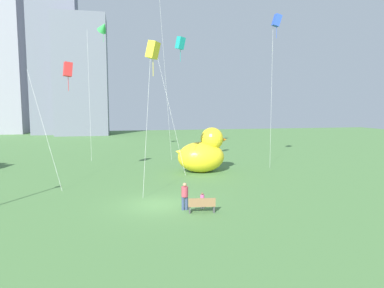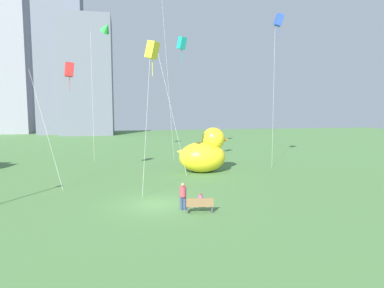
{
  "view_description": "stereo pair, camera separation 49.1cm",
  "coord_description": "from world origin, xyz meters",
  "px_view_note": "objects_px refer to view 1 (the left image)",
  "views": [
    {
      "loc": [
        -2.35,
        -20.98,
        6.13
      ],
      "look_at": [
        3.03,
        3.93,
        3.37
      ],
      "focal_mm": 31.95,
      "sensor_mm": 36.0,
      "label": 1
    },
    {
      "loc": [
        -1.87,
        -21.08,
        6.13
      ],
      "look_at": [
        3.03,
        3.93,
        3.37
      ],
      "focal_mm": 31.95,
      "sensor_mm": 36.0,
      "label": 2
    }
  ],
  "objects_px": {
    "park_bench": "(202,205)",
    "kite_yellow": "(153,51)",
    "person_child": "(202,200)",
    "kite_red": "(68,70)",
    "kite_teal": "(180,44)",
    "kite_blue": "(277,22)",
    "giant_inflatable_duck": "(203,153)",
    "person_adult": "(185,195)",
    "kite_green": "(103,27)"
  },
  "relations": [
    {
      "from": "park_bench",
      "to": "kite_yellow",
      "type": "xyz_separation_m",
      "value": [
        -2.32,
        4.14,
        9.33
      ]
    },
    {
      "from": "person_child",
      "to": "kite_red",
      "type": "relative_size",
      "value": 0.1
    },
    {
      "from": "kite_teal",
      "to": "kite_blue",
      "type": "bearing_deg",
      "value": -0.71
    },
    {
      "from": "giant_inflatable_duck",
      "to": "kite_yellow",
      "type": "height_order",
      "value": "kite_yellow"
    },
    {
      "from": "park_bench",
      "to": "kite_blue",
      "type": "relative_size",
      "value": 0.11
    },
    {
      "from": "kite_red",
      "to": "kite_teal",
      "type": "relative_size",
      "value": 0.77
    },
    {
      "from": "kite_teal",
      "to": "kite_yellow",
      "type": "bearing_deg",
      "value": -110.95
    },
    {
      "from": "kite_blue",
      "to": "park_bench",
      "type": "bearing_deg",
      "value": -129.34
    },
    {
      "from": "park_bench",
      "to": "person_adult",
      "type": "bearing_deg",
      "value": 137.49
    },
    {
      "from": "kite_green",
      "to": "kite_yellow",
      "type": "bearing_deg",
      "value": -78.92
    },
    {
      "from": "kite_teal",
      "to": "kite_yellow",
      "type": "distance_m",
      "value": 9.9
    },
    {
      "from": "kite_red",
      "to": "kite_yellow",
      "type": "height_order",
      "value": "kite_yellow"
    },
    {
      "from": "kite_red",
      "to": "kite_green",
      "type": "bearing_deg",
      "value": 79.67
    },
    {
      "from": "kite_blue",
      "to": "kite_teal",
      "type": "bearing_deg",
      "value": 179.29
    },
    {
      "from": "person_child",
      "to": "kite_green",
      "type": "xyz_separation_m",
      "value": [
        -6.32,
        22.73,
        14.81
      ]
    },
    {
      "from": "person_adult",
      "to": "kite_yellow",
      "type": "bearing_deg",
      "value": 113.54
    },
    {
      "from": "kite_blue",
      "to": "kite_teal",
      "type": "xyz_separation_m",
      "value": [
        -9.56,
        0.12,
        -2.47
      ]
    },
    {
      "from": "giant_inflatable_duck",
      "to": "kite_blue",
      "type": "distance_m",
      "value": 14.76
    },
    {
      "from": "person_adult",
      "to": "giant_inflatable_duck",
      "type": "height_order",
      "value": "giant_inflatable_duck"
    },
    {
      "from": "giant_inflatable_duck",
      "to": "kite_green",
      "type": "xyz_separation_m",
      "value": [
        -9.21,
        11.3,
        13.57
      ]
    },
    {
      "from": "park_bench",
      "to": "kite_teal",
      "type": "bearing_deg",
      "value": 85.06
    },
    {
      "from": "kite_yellow",
      "to": "park_bench",
      "type": "bearing_deg",
      "value": -60.77
    },
    {
      "from": "park_bench",
      "to": "kite_green",
      "type": "height_order",
      "value": "kite_green"
    },
    {
      "from": "park_bench",
      "to": "kite_teal",
      "type": "height_order",
      "value": "kite_teal"
    },
    {
      "from": "kite_red",
      "to": "kite_green",
      "type": "height_order",
      "value": "kite_green"
    },
    {
      "from": "kite_green",
      "to": "kite_teal",
      "type": "height_order",
      "value": "kite_green"
    },
    {
      "from": "kite_red",
      "to": "kite_teal",
      "type": "distance_m",
      "value": 10.45
    },
    {
      "from": "giant_inflatable_duck",
      "to": "park_bench",
      "type": "bearing_deg",
      "value": -104.28
    },
    {
      "from": "park_bench",
      "to": "person_child",
      "type": "relative_size",
      "value": 1.62
    },
    {
      "from": "kite_red",
      "to": "park_bench",
      "type": "bearing_deg",
      "value": -50.6
    },
    {
      "from": "kite_red",
      "to": "kite_teal",
      "type": "xyz_separation_m",
      "value": [
        9.64,
        2.82,
        2.89
      ]
    },
    {
      "from": "kite_green",
      "to": "kite_teal",
      "type": "distance_m",
      "value": 13.05
    },
    {
      "from": "giant_inflatable_duck",
      "to": "kite_red",
      "type": "bearing_deg",
      "value": -171.01
    },
    {
      "from": "person_child",
      "to": "kite_blue",
      "type": "bearing_deg",
      "value": 49.57
    },
    {
      "from": "park_bench",
      "to": "kite_green",
      "type": "xyz_separation_m",
      "value": [
        -6.1,
        23.48,
        14.89
      ]
    },
    {
      "from": "person_adult",
      "to": "person_child",
      "type": "height_order",
      "value": "person_adult"
    },
    {
      "from": "kite_teal",
      "to": "kite_yellow",
      "type": "relative_size",
      "value": 1.21
    },
    {
      "from": "person_adult",
      "to": "kite_teal",
      "type": "bearing_deg",
      "value": 80.86
    },
    {
      "from": "kite_green",
      "to": "kite_teal",
      "type": "relative_size",
      "value": 1.28
    },
    {
      "from": "kite_green",
      "to": "kite_yellow",
      "type": "relative_size",
      "value": 1.54
    },
    {
      "from": "kite_green",
      "to": "kite_yellow",
      "type": "xyz_separation_m",
      "value": [
        3.79,
        -19.34,
        -5.56
      ]
    },
    {
      "from": "kite_green",
      "to": "person_adult",
      "type": "bearing_deg",
      "value": -76.98
    },
    {
      "from": "kite_teal",
      "to": "kite_red",
      "type": "bearing_deg",
      "value": -163.68
    },
    {
      "from": "person_child",
      "to": "person_adult",
      "type": "bearing_deg",
      "value": 178.22
    },
    {
      "from": "kite_blue",
      "to": "kite_green",
      "type": "bearing_deg",
      "value": 148.16
    },
    {
      "from": "park_bench",
      "to": "kite_yellow",
      "type": "bearing_deg",
      "value": 119.23
    },
    {
      "from": "kite_green",
      "to": "kite_blue",
      "type": "bearing_deg",
      "value": -31.84
    },
    {
      "from": "person_child",
      "to": "kite_red",
      "type": "height_order",
      "value": "kite_red"
    },
    {
      "from": "giant_inflatable_duck",
      "to": "kite_blue",
      "type": "bearing_deg",
      "value": 6.52
    },
    {
      "from": "person_adult",
      "to": "kite_blue",
      "type": "relative_size",
      "value": 0.11
    }
  ]
}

